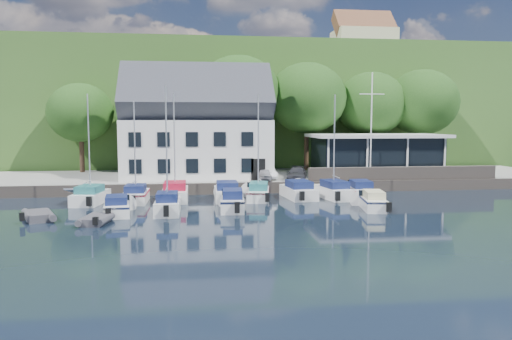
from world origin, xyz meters
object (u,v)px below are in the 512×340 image
object	(u,v)px
boat_r2_0	(117,205)
car_white	(268,173)
car_blue	(337,171)
boat_r1_0	(89,147)
car_dgrey	(297,173)
boat_r2_1	(167,146)
boat_r1_6	(334,142)
boat_r1_3	(227,191)
boat_r1_5	(298,189)
harbor_building	(197,132)
boat_r2_2	(232,200)
boat_r1_2	(174,142)
boat_r1_4	(258,146)
dinghy_0	(38,214)
boat_r2_4	(373,200)
car_silver	(264,174)
dinghy_1	(96,218)
flagpole	(371,126)
boat_r1_7	(360,189)
club_pavilion	(376,154)
boat_r1_1	(135,147)

from	to	relation	value
boat_r2_0	car_white	bearing A→B (deg)	36.30
car_blue	boat_r1_0	world-z (taller)	boat_r1_0
car_dgrey	boat_r2_1	xyz separation A→B (m)	(-11.33, -10.29, 3.09)
boat_r1_6	car_blue	bearing A→B (deg)	61.75
boat_r1_3	boat_r1_5	world-z (taller)	boat_r1_3
harbor_building	car_blue	xyz separation A→B (m)	(13.35, -2.76, -3.72)
harbor_building	boat_r2_2	world-z (taller)	harbor_building
car_dgrey	boat_r2_2	world-z (taller)	car_dgrey
boat_r1_2	boat_r1_4	xyz separation A→B (m)	(6.74, -0.45, -0.37)
car_blue	boat_r1_2	size ratio (longest dim) A/B	0.39
boat_r1_5	boat_r2_2	xyz separation A→B (m)	(-5.95, -5.08, 0.03)
car_blue	boat_r2_0	distance (m)	22.21
boat_r1_0	dinghy_0	world-z (taller)	boat_r1_0
car_white	boat_r1_6	world-z (taller)	boat_r1_6
harbor_building	boat_r1_3	world-z (taller)	harbor_building
boat_r1_0	boat_r1_4	xyz separation A→B (m)	(13.25, 0.19, -0.05)
boat_r2_2	boat_r2_4	world-z (taller)	boat_r2_2
boat_r2_1	boat_r1_6	bearing A→B (deg)	22.35
car_silver	boat_r1_3	xyz separation A→B (m)	(-3.80, -4.96, -0.77)
harbor_building	boat_r2_1	bearing A→B (deg)	-98.78
harbor_building	boat_r2_1	xyz separation A→B (m)	(-2.22, -14.36, -0.67)
boat_r2_0	dinghy_1	size ratio (longest dim) A/B	1.96
car_white	boat_r1_4	distance (m)	6.91
boat_r2_2	car_silver	bearing A→B (deg)	72.83
flagpole	boat_r1_7	world-z (taller)	flagpole
car_blue	boat_r2_2	size ratio (longest dim) A/B	0.64
car_silver	car_dgrey	distance (m)	3.03
car_white	car_blue	xyz separation A→B (m)	(6.81, 0.17, 0.06)
boat_r1_6	dinghy_0	size ratio (longest dim) A/B	2.91
car_silver	boat_r1_7	world-z (taller)	car_silver
boat_r1_2	club_pavilion	bearing A→B (deg)	22.38
flagpole	boat_r1_5	distance (m)	10.37
car_dgrey	boat_r1_2	world-z (taller)	boat_r1_2
boat_r1_1	boat_r1_6	bearing A→B (deg)	1.11
car_white	flagpole	bearing A→B (deg)	-10.69
car_dgrey	boat_r1_3	xyz separation A→B (m)	(-6.82, -4.81, -0.81)
club_pavilion	dinghy_0	world-z (taller)	club_pavilion
boat_r1_4	boat_r2_4	distance (m)	10.14
harbor_building	boat_r1_5	xyz separation A→B (m)	(8.30, -8.50, -4.60)
club_pavilion	boat_r1_2	world-z (taller)	boat_r1_2
car_dgrey	car_white	bearing A→B (deg)	172.80
car_white	boat_r1_6	xyz separation A→B (m)	(4.66, -6.02, 3.08)
boat_r1_4	dinghy_0	distance (m)	17.11
boat_r1_5	dinghy_1	distance (m)	17.18
boat_r1_6	boat_r2_4	bearing A→B (deg)	-85.14
car_white	dinghy_1	world-z (taller)	car_white
boat_r1_4	car_silver	bearing A→B (deg)	86.04
car_white	boat_r1_4	bearing A→B (deg)	-109.22
boat_r1_3	boat_r2_1	distance (m)	8.10
boat_r1_3	dinghy_1	xyz separation A→B (m)	(-8.78, -8.34, -0.44)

